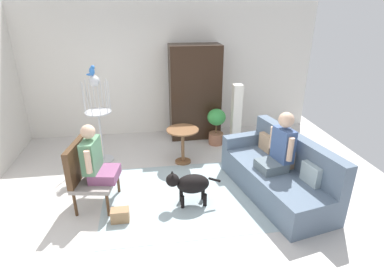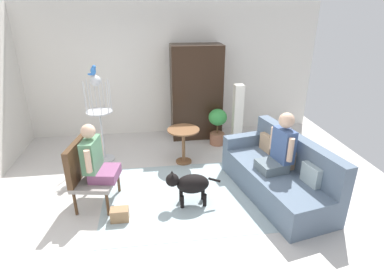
{
  "view_description": "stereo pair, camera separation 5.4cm",
  "coord_description": "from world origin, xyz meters",
  "px_view_note": "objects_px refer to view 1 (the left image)",
  "views": [
    {
      "loc": [
        -0.46,
        -4.06,
        2.73
      ],
      "look_at": [
        0.16,
        -0.04,
        0.97
      ],
      "focal_mm": 29.17,
      "sensor_mm": 36.0,
      "label": 1
    },
    {
      "loc": [
        -0.41,
        -4.07,
        2.73
      ],
      "look_at": [
        0.16,
        -0.04,
        0.97
      ],
      "focal_mm": 29.17,
      "sensor_mm": 36.0,
      "label": 2
    }
  ],
  "objects_px": {
    "couch": "(278,174)",
    "armchair": "(86,171)",
    "person_on_couch": "(280,147)",
    "column_lamp": "(236,117)",
    "handbag": "(120,215)",
    "parrot": "(92,71)",
    "round_end_table": "(183,139)",
    "armoire_cabinet": "(195,92)",
    "bird_cage_stand": "(98,114)",
    "potted_plant": "(216,124)",
    "person_on_armchair": "(96,159)",
    "dog": "(190,184)"
  },
  "relations": [
    {
      "from": "column_lamp",
      "to": "handbag",
      "type": "xyz_separation_m",
      "value": [
        -2.2,
        -2.12,
        -0.55
      ]
    },
    {
      "from": "person_on_armchair",
      "to": "parrot",
      "type": "height_order",
      "value": "parrot"
    },
    {
      "from": "armchair",
      "to": "person_on_couch",
      "type": "xyz_separation_m",
      "value": [
        2.78,
        -0.18,
        0.26
      ]
    },
    {
      "from": "armchair",
      "to": "handbag",
      "type": "distance_m",
      "value": 0.81
    },
    {
      "from": "person_on_couch",
      "to": "parrot",
      "type": "relative_size",
      "value": 5.11
    },
    {
      "from": "parrot",
      "to": "round_end_table",
      "type": "bearing_deg",
      "value": -11.61
    },
    {
      "from": "potted_plant",
      "to": "armoire_cabinet",
      "type": "bearing_deg",
      "value": 125.79
    },
    {
      "from": "armchair",
      "to": "column_lamp",
      "type": "xyz_separation_m",
      "value": [
        2.66,
        1.63,
        0.09
      ]
    },
    {
      "from": "person_on_armchair",
      "to": "potted_plant",
      "type": "height_order",
      "value": "person_on_armchair"
    },
    {
      "from": "person_on_armchair",
      "to": "dog",
      "type": "relative_size",
      "value": 1.03
    },
    {
      "from": "person_on_couch",
      "to": "column_lamp",
      "type": "bearing_deg",
      "value": 93.9
    },
    {
      "from": "person_on_couch",
      "to": "potted_plant",
      "type": "height_order",
      "value": "person_on_couch"
    },
    {
      "from": "potted_plant",
      "to": "dog",
      "type": "bearing_deg",
      "value": -112.64
    },
    {
      "from": "person_on_armchair",
      "to": "potted_plant",
      "type": "bearing_deg",
      "value": 40.27
    },
    {
      "from": "couch",
      "to": "column_lamp",
      "type": "xyz_separation_m",
      "value": [
        -0.16,
        1.77,
        0.31
      ]
    },
    {
      "from": "potted_plant",
      "to": "person_on_couch",
      "type": "bearing_deg",
      "value": -76.07
    },
    {
      "from": "person_on_armchair",
      "to": "parrot",
      "type": "distance_m",
      "value": 1.69
    },
    {
      "from": "column_lamp",
      "to": "armoire_cabinet",
      "type": "height_order",
      "value": "armoire_cabinet"
    },
    {
      "from": "person_on_armchair",
      "to": "armoire_cabinet",
      "type": "relative_size",
      "value": 0.41
    },
    {
      "from": "armchair",
      "to": "person_on_couch",
      "type": "height_order",
      "value": "person_on_couch"
    },
    {
      "from": "round_end_table",
      "to": "dog",
      "type": "height_order",
      "value": "round_end_table"
    },
    {
      "from": "column_lamp",
      "to": "handbag",
      "type": "height_order",
      "value": "column_lamp"
    },
    {
      "from": "couch",
      "to": "person_on_armchair",
      "type": "distance_m",
      "value": 2.7
    },
    {
      "from": "couch",
      "to": "handbag",
      "type": "distance_m",
      "value": 2.4
    },
    {
      "from": "couch",
      "to": "armchair",
      "type": "xyz_separation_m",
      "value": [
        -2.82,
        0.14,
        0.22
      ]
    },
    {
      "from": "armchair",
      "to": "parrot",
      "type": "relative_size",
      "value": 5.59
    },
    {
      "from": "person_on_couch",
      "to": "dog",
      "type": "xyz_separation_m",
      "value": [
        -1.33,
        -0.06,
        -0.47
      ]
    },
    {
      "from": "person_on_armchair",
      "to": "armoire_cabinet",
      "type": "height_order",
      "value": "armoire_cabinet"
    },
    {
      "from": "person_on_armchair",
      "to": "round_end_table",
      "type": "relative_size",
      "value": 1.24
    },
    {
      "from": "person_on_couch",
      "to": "round_end_table",
      "type": "distance_m",
      "value": 1.81
    },
    {
      "from": "round_end_table",
      "to": "handbag",
      "type": "bearing_deg",
      "value": -124.03
    },
    {
      "from": "bird_cage_stand",
      "to": "potted_plant",
      "type": "xyz_separation_m",
      "value": [
        2.24,
        0.42,
        -0.48
      ]
    },
    {
      "from": "person_on_armchair",
      "to": "round_end_table",
      "type": "height_order",
      "value": "person_on_armchair"
    },
    {
      "from": "armchair",
      "to": "column_lamp",
      "type": "relative_size",
      "value": 0.75
    },
    {
      "from": "armchair",
      "to": "armoire_cabinet",
      "type": "relative_size",
      "value": 0.49
    },
    {
      "from": "couch",
      "to": "dog",
      "type": "relative_size",
      "value": 2.69
    },
    {
      "from": "couch",
      "to": "potted_plant",
      "type": "distance_m",
      "value": 2.0
    },
    {
      "from": "armchair",
      "to": "parrot",
      "type": "bearing_deg",
      "value": 88.51
    },
    {
      "from": "couch",
      "to": "column_lamp",
      "type": "height_order",
      "value": "column_lamp"
    },
    {
      "from": "bird_cage_stand",
      "to": "handbag",
      "type": "distance_m",
      "value": 2.08
    },
    {
      "from": "couch",
      "to": "armoire_cabinet",
      "type": "bearing_deg",
      "value": 110.13
    },
    {
      "from": "couch",
      "to": "potted_plant",
      "type": "xyz_separation_m",
      "value": [
        -0.53,
        1.93,
        0.12
      ]
    },
    {
      "from": "round_end_table",
      "to": "dog",
      "type": "xyz_separation_m",
      "value": [
        -0.06,
        -1.31,
        -0.13
      ]
    },
    {
      "from": "handbag",
      "to": "armoire_cabinet",
      "type": "bearing_deg",
      "value": 62.22
    },
    {
      "from": "couch",
      "to": "round_end_table",
      "type": "xyz_separation_m",
      "value": [
        -1.31,
        1.21,
        0.14
      ]
    },
    {
      "from": "bird_cage_stand",
      "to": "column_lamp",
      "type": "relative_size",
      "value": 1.24
    },
    {
      "from": "handbag",
      "to": "armchair",
      "type": "bearing_deg",
      "value": 133.12
    },
    {
      "from": "round_end_table",
      "to": "parrot",
      "type": "relative_size",
      "value": 3.83
    },
    {
      "from": "person_on_armchair",
      "to": "armchair",
      "type": "bearing_deg",
      "value": 170.08
    },
    {
      "from": "potted_plant",
      "to": "handbag",
      "type": "relative_size",
      "value": 3.12
    }
  ]
}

